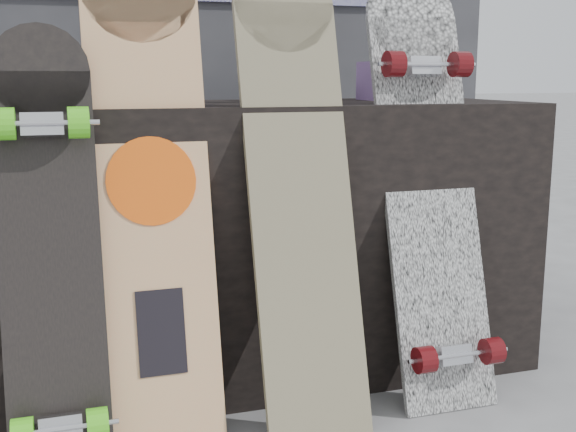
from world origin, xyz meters
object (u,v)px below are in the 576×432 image
object	(u,v)px
vendor_table	(257,238)
longboard_cascadia	(429,176)
skateboard_dark	(50,243)
longboard_geisha	(151,174)
longboard_celtic	(298,176)

from	to	relation	value
vendor_table	longboard_cascadia	xyz separation A→B (m)	(0.41, -0.29, 0.21)
skateboard_dark	vendor_table	bearing A→B (deg)	33.57
vendor_table	longboard_geisha	world-z (taller)	longboard_geisha
longboard_celtic	skateboard_dark	size ratio (longest dim) A/B	1.19
longboard_geisha	longboard_celtic	distance (m)	0.36
vendor_table	longboard_geisha	bearing A→B (deg)	-138.20
longboard_cascadia	skateboard_dark	xyz separation A→B (m)	(-0.99, -0.10, -0.09)
longboard_geisha	vendor_table	bearing A→B (deg)	41.80
longboard_celtic	longboard_cascadia	bearing A→B (deg)	6.71
longboard_cascadia	skateboard_dark	distance (m)	1.00
vendor_table	longboard_geisha	xyz separation A→B (m)	(-0.34, -0.31, 0.25)
longboard_geisha	skateboard_dark	bearing A→B (deg)	-161.88
longboard_cascadia	skateboard_dark	world-z (taller)	longboard_cascadia
longboard_cascadia	skateboard_dark	size ratio (longest dim) A/B	1.17
longboard_cascadia	longboard_geisha	bearing A→B (deg)	-178.61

